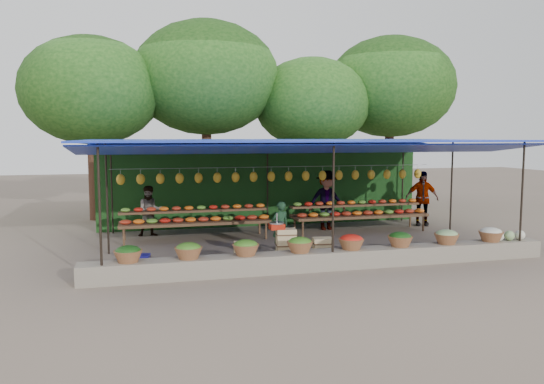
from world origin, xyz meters
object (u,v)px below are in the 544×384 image
object	(u,v)px
crate_counter	(285,248)
blue_crate_front	(171,268)
vendor_seated	(280,227)
blue_crate_back	(139,261)
weighing_scale	(277,225)

from	to	relation	value
crate_counter	blue_crate_front	distance (m)	2.71
vendor_seated	blue_crate_front	size ratio (longest dim) A/B	2.81
crate_counter	blue_crate_front	bearing A→B (deg)	-168.73
blue_crate_front	blue_crate_back	size ratio (longest dim) A/B	0.94
vendor_seated	blue_crate_back	xyz separation A→B (m)	(-3.49, -0.78, -0.50)
weighing_scale	vendor_seated	xyz separation A→B (m)	(0.37, 1.03, -0.22)
crate_counter	weighing_scale	world-z (taller)	weighing_scale
vendor_seated	blue_crate_front	distance (m)	3.27
crate_counter	vendor_seated	xyz separation A→B (m)	(0.18, 1.03, 0.33)
weighing_scale	vendor_seated	distance (m)	1.12
crate_counter	blue_crate_back	world-z (taller)	crate_counter
blue_crate_back	blue_crate_front	bearing A→B (deg)	-40.40
blue_crate_front	blue_crate_back	bearing A→B (deg)	125.10
crate_counter	weighing_scale	xyz separation A→B (m)	(-0.20, 0.00, 0.55)
vendor_seated	weighing_scale	bearing A→B (deg)	55.91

